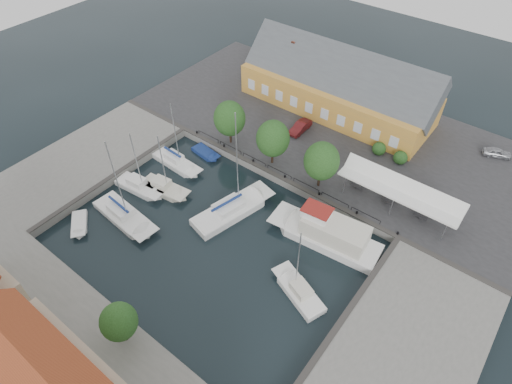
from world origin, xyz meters
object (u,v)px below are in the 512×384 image
trawler (328,235)px  west_boat_b (164,189)px  warehouse (335,85)px  car_silver (497,152)px  launch_nw (206,154)px  west_boat_a (176,163)px  west_boat_c (140,187)px  launch_sw (80,225)px  tent_canopy (401,190)px  center_sailboat (232,211)px  east_boat_b (299,292)px  car_red (300,127)px  west_boat_d (124,217)px

trawler → west_boat_b: bearing=-164.8°
warehouse → car_silver: size_ratio=7.97×
west_boat_b → launch_nw: west_boat_b is taller
west_boat_a → west_boat_c: (-0.34, -6.08, -0.01)m
launch_sw → launch_nw: bearing=81.6°
west_boat_b → launch_nw: (-0.76, 8.41, -0.17)m
tent_canopy → center_sailboat: size_ratio=0.99×
trawler → east_boat_b: (1.22, -7.58, -0.76)m
trawler → west_boat_c: size_ratio=1.38×
car_silver → warehouse: bearing=75.1°
tent_canopy → west_boat_a: size_ratio=1.35×
center_sailboat → west_boat_b: size_ratio=1.53×
west_boat_c → west_boat_a: bearing=86.8°
center_sailboat → west_boat_a: size_ratio=1.37×
launch_nw → center_sailboat: bearing=-32.1°
east_boat_b → west_boat_b: east_boat_b is taller
car_red → east_boat_b: bearing=-56.7°
west_boat_b → west_boat_c: bearing=-147.5°
west_boat_c → west_boat_d: size_ratio=0.77×
tent_canopy → west_boat_c: (-26.73, -15.73, -3.42)m
warehouse → tent_canopy: size_ratio=2.04×
center_sailboat → west_boat_d: bearing=-138.5°
launch_sw → west_boat_d: bearing=50.5°
car_silver → launch_sw: (-34.15, -40.57, -1.52)m
launch_sw → west_boat_c: bearing=84.1°
west_boat_c → launch_nw: size_ratio=2.10×
launch_nw → car_silver: bearing=35.3°
west_boat_a → launch_nw: 4.28m
car_silver → trawler: trawler is taller
car_silver → west_boat_b: size_ratio=0.39×
west_boat_a → west_boat_b: bearing=-62.7°
west_boat_a → center_sailboat: bearing=-10.8°
warehouse → car_red: 8.90m
tent_canopy → west_boat_d: west_boat_d is taller
trawler → west_boat_d: west_boat_d is taller
warehouse → west_boat_d: 35.07m
west_boat_c → launch_nw: west_boat_c is taller
trawler → tent_canopy: bearing=65.4°
car_silver → west_boat_c: bearing=112.5°
east_boat_b → center_sailboat: bearing=160.6°
trawler → launch_nw: bearing=172.1°
west_boat_a → west_boat_d: bearing=-79.1°
east_boat_b → launch_sw: size_ratio=2.18×
car_silver → trawler: (-10.48, -25.15, -0.59)m
warehouse → launch_sw: warehouse is taller
car_silver → launch_nw: car_silver is taller
trawler → west_boat_a: bearing=-177.3°
trawler → west_boat_d: bearing=-150.6°
warehouse → car_red: size_ratio=6.88×
center_sailboat → west_boat_c: center_sailboat is taller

